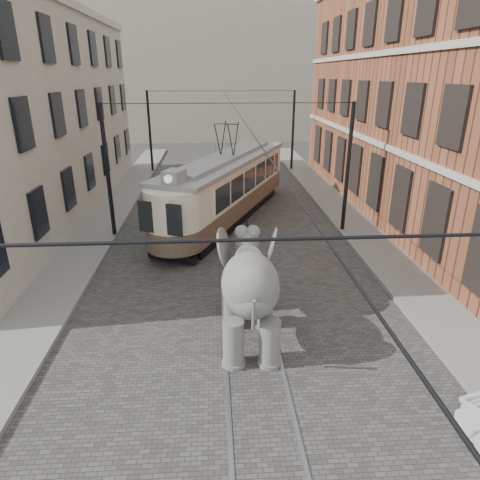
{
  "coord_description": "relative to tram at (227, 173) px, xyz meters",
  "views": [
    {
      "loc": [
        -0.94,
        -12.96,
        7.11
      ],
      "look_at": [
        -0.13,
        -0.15,
        2.1
      ],
      "focal_mm": 31.93,
      "sensor_mm": 36.0,
      "label": 1
    }
  ],
  "objects": [
    {
      "name": "ground",
      "position": [
        0.23,
        -8.39,
        -2.44
      ],
      "size": [
        120.0,
        120.0,
        0.0
      ],
      "primitive_type": "plane",
      "color": "#494643"
    },
    {
      "name": "tram_rails",
      "position": [
        0.23,
        -8.39,
        -2.43
      ],
      "size": [
        1.54,
        80.0,
        0.02
      ],
      "primitive_type": null,
      "color": "slate",
      "rests_on": "ground"
    },
    {
      "name": "sidewalk_right",
      "position": [
        6.23,
        -8.39,
        -2.37
      ],
      "size": [
        2.0,
        60.0,
        0.15
      ],
      "primitive_type": "cube",
      "color": "slate",
      "rests_on": "ground"
    },
    {
      "name": "sidewalk_left",
      "position": [
        -6.27,
        -8.39,
        -2.37
      ],
      "size": [
        2.0,
        60.0,
        0.15
      ],
      "primitive_type": "cube",
      "color": "slate",
      "rests_on": "ground"
    },
    {
      "name": "brick_building",
      "position": [
        11.23,
        0.61,
        3.56
      ],
      "size": [
        8.0,
        26.0,
        12.0
      ],
      "primitive_type": "cube",
      "color": "brown",
      "rests_on": "ground"
    },
    {
      "name": "stucco_building",
      "position": [
        -10.77,
        1.61,
        2.56
      ],
      "size": [
        7.0,
        24.0,
        10.0
      ],
      "primitive_type": "cube",
      "color": "#A09885",
      "rests_on": "ground"
    },
    {
      "name": "distant_block",
      "position": [
        0.23,
        31.61,
        4.56
      ],
      "size": [
        28.0,
        10.0,
        14.0
      ],
      "primitive_type": "cube",
      "color": "#A09885",
      "rests_on": "ground"
    },
    {
      "name": "catenary",
      "position": [
        0.03,
        -3.39,
        0.56
      ],
      "size": [
        11.0,
        30.2,
        6.0
      ],
      "primitive_type": null,
      "color": "black",
      "rests_on": "ground"
    },
    {
      "name": "tram",
      "position": [
        0.0,
        0.0,
        0.0
      ],
      "size": [
        7.32,
        12.27,
        4.88
      ],
      "primitive_type": null,
      "rotation": [
        0.0,
        0.0,
        -0.42
      ],
      "color": "beige",
      "rests_on": "ground"
    },
    {
      "name": "elephant",
      "position": [
        0.21,
        -11.22,
        -0.98
      ],
      "size": [
        2.8,
        4.86,
        2.92
      ],
      "primitive_type": null,
      "rotation": [
        0.0,
        0.0,
        -0.04
      ],
      "color": "#5F5D58",
      "rests_on": "ground"
    }
  ]
}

